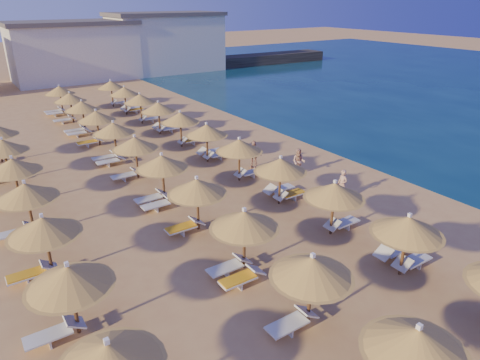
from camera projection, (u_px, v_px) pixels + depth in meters
ground at (283, 237)px, 19.14m from camera, size 220.00×220.00×0.00m
jetty at (243, 61)px, 67.73m from camera, size 30.14×5.25×1.50m
hotel_blocks at (71, 51)px, 53.97m from camera, size 46.31×10.83×8.10m
parasol_row_east at (222, 138)px, 25.75m from camera, size 2.71×43.79×2.66m
parasol_row_west at (148, 153)px, 23.31m from camera, size 2.71×43.79×2.66m
parasol_row_inland at (26, 192)px, 18.59m from camera, size 2.71×25.12×2.66m
loungers at (167, 182)px, 24.01m from camera, size 14.39×41.72×0.66m
beachgoer_b at (299, 162)px, 25.70m from camera, size 0.96×1.00×1.62m
beachgoer_c at (253, 154)px, 26.70m from camera, size 0.97×1.09×1.77m
beachgoer_a at (342, 184)px, 22.64m from camera, size 0.38×0.58×1.59m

